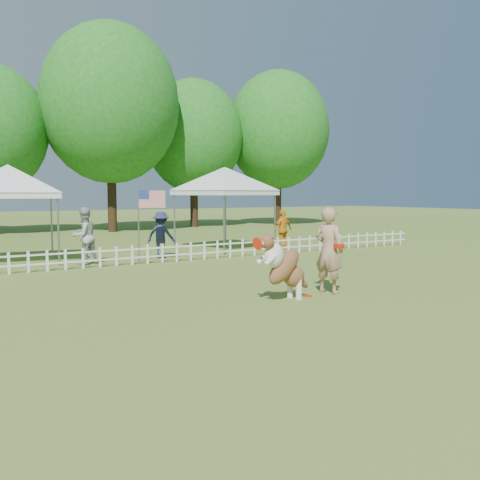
% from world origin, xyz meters
% --- Properties ---
extents(ground, '(120.00, 120.00, 0.00)m').
position_xyz_m(ground, '(0.00, 0.00, 0.00)').
color(ground, '#486E22').
rests_on(ground, ground).
extents(picket_fence, '(22.00, 0.08, 0.60)m').
position_xyz_m(picket_fence, '(0.00, 7.00, 0.30)').
color(picket_fence, white).
rests_on(picket_fence, ground).
extents(handler, '(0.62, 0.78, 1.88)m').
position_xyz_m(handler, '(0.68, 0.32, 0.94)').
color(handler, tan).
rests_on(handler, ground).
extents(dog, '(1.40, 0.65, 1.39)m').
position_xyz_m(dog, '(-0.63, 0.17, 0.70)').
color(dog, brown).
rests_on(dog, ground).
extents(frisbee_on_turf, '(0.26, 0.26, 0.02)m').
position_xyz_m(frisbee_on_turf, '(0.04, 0.26, 0.01)').
color(frisbee_on_turf, red).
rests_on(frisbee_on_turf, ground).
extents(canopy_tent_left, '(3.33, 3.33, 3.01)m').
position_xyz_m(canopy_tent_left, '(-4.27, 9.59, 1.50)').
color(canopy_tent_left, white).
rests_on(canopy_tent_left, ground).
extents(canopy_tent_right, '(3.64, 3.64, 3.13)m').
position_xyz_m(canopy_tent_right, '(3.58, 9.57, 1.56)').
color(canopy_tent_right, white).
rests_on(canopy_tent_right, ground).
extents(flag_pole, '(0.87, 0.37, 2.32)m').
position_xyz_m(flag_pole, '(-0.93, 7.24, 1.16)').
color(flag_pole, gray).
rests_on(flag_pole, ground).
extents(spectator_a, '(1.03, 0.92, 1.75)m').
position_xyz_m(spectator_a, '(-2.45, 7.88, 0.88)').
color(spectator_a, '#A8A8AE').
rests_on(spectator_a, ground).
extents(spectator_b, '(1.10, 1.14, 1.56)m').
position_xyz_m(spectator_b, '(0.22, 8.13, 0.78)').
color(spectator_b, '#25294E').
rests_on(spectator_b, ground).
extents(spectator_c, '(0.96, 0.51, 1.55)m').
position_xyz_m(spectator_c, '(5.34, 8.13, 0.78)').
color(spectator_c, orange).
rests_on(spectator_c, ground).
extents(tree_center_right, '(7.60, 7.60, 12.60)m').
position_xyz_m(tree_center_right, '(3.00, 21.00, 6.30)').
color(tree_center_right, '#21641C').
rests_on(tree_center_right, ground).
extents(tree_right, '(6.20, 6.20, 10.40)m').
position_xyz_m(tree_right, '(9.00, 22.50, 5.20)').
color(tree_right, '#21641C').
rests_on(tree_right, ground).
extents(tree_far_right, '(7.00, 7.00, 11.40)m').
position_xyz_m(tree_far_right, '(15.00, 21.50, 5.70)').
color(tree_far_right, '#21641C').
rests_on(tree_far_right, ground).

